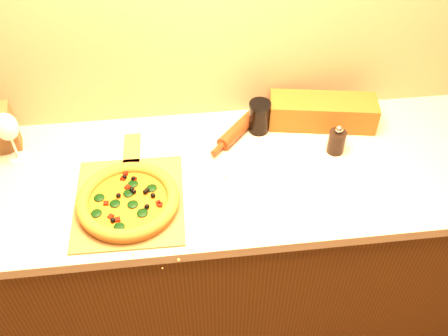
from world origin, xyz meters
The scene contains 10 objects.
cabinet centered at (0.00, 1.43, 0.43)m, with size 2.80×0.65×0.86m, color #4C2710.
countertop centered at (0.00, 1.43, 0.88)m, with size 2.84×0.68×0.04m, color #C3B498.
pizza_peel centered at (-0.31, 1.33, 0.90)m, with size 0.36×0.53×0.01m.
pizza centered at (-0.31, 1.29, 0.93)m, with size 0.33×0.33×0.05m.
pepper_grinder centered at (0.43, 1.48, 0.95)m, with size 0.06×0.06×0.12m.
rolling_pin centered at (0.11, 1.62, 0.93)m, with size 0.26×0.29×0.05m.
bread_bag centered at (0.42, 1.63, 0.95)m, with size 0.40×0.13×0.11m, color brown.
wine_glass centered at (-0.71, 1.57, 1.04)m, with size 0.08×0.08×0.20m.
paper_bag centered at (-0.75, 1.63, 0.99)m, with size 0.09×0.07×0.19m, color brown.
dark_jar centered at (0.17, 1.62, 0.96)m, with size 0.08×0.08×0.13m.
Camera 1 is at (-0.13, 0.21, 2.14)m, focal length 40.00 mm.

